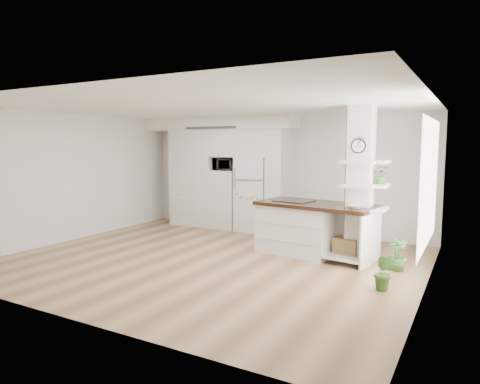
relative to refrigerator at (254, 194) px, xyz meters
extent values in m
cube|color=tan|center=(0.53, -2.68, -0.88)|extent=(7.00, 6.00, 0.01)
cube|color=white|center=(0.53, -2.68, 1.82)|extent=(7.00, 6.00, 0.04)
cube|color=silver|center=(0.53, 0.32, 0.47)|extent=(7.00, 0.04, 2.70)
cube|color=silver|center=(0.53, -5.68, 0.47)|extent=(7.00, 0.04, 2.70)
cube|color=silver|center=(-2.98, -2.68, 0.47)|extent=(0.04, 6.00, 2.70)
cube|color=silver|center=(4.03, -2.68, 0.47)|extent=(0.04, 6.00, 2.70)
cube|color=white|center=(-1.68, -0.01, 0.32)|extent=(1.20, 0.65, 2.40)
cube|color=white|center=(-0.75, -0.01, -0.17)|extent=(0.65, 0.65, 1.42)
cube|color=white|center=(-0.75, -0.01, 1.20)|extent=(0.65, 0.65, 0.65)
cube|color=white|center=(0.00, -0.01, 1.20)|extent=(0.85, 0.65, 0.65)
cube|color=white|center=(0.62, -0.01, 0.32)|extent=(0.40, 0.65, 2.40)
cube|color=silver|center=(-0.97, -0.03, 1.67)|extent=(4.00, 0.70, 0.30)
cube|color=#262626|center=(-0.97, -0.37, 1.56)|extent=(1.40, 0.04, 0.06)
cube|color=white|center=(0.00, 0.00, 0.00)|extent=(0.78, 0.66, 1.75)
cube|color=#B2B2B7|center=(0.00, -0.34, 0.36)|extent=(0.78, 0.01, 0.03)
cube|color=silver|center=(2.82, -1.48, 0.47)|extent=(0.40, 0.40, 2.70)
cube|color=tan|center=(2.61, -1.48, 0.47)|extent=(0.02, 0.40, 2.70)
cube|color=tan|center=(2.82, -1.27, 0.47)|extent=(0.40, 0.02, 2.70)
cylinder|color=black|center=(2.82, -1.69, 1.14)|extent=(0.25, 0.03, 0.25)
cylinder|color=white|center=(2.82, -1.71, 1.14)|extent=(0.21, 0.01, 0.21)
plane|color=white|center=(4.00, -2.38, 0.62)|extent=(0.00, 2.40, 2.40)
cylinder|color=white|center=(2.23, -2.53, 1.24)|extent=(0.12, 0.12, 0.10)
cube|color=white|center=(1.68, -1.43, -0.42)|extent=(1.53, 1.12, 0.91)
cube|color=white|center=(2.71, -1.58, -0.76)|extent=(0.89, 1.03, 0.04)
cube|color=white|center=(3.07, -1.63, -0.42)|extent=(0.17, 0.92, 0.91)
cube|color=#311E0E|center=(2.06, -1.48, 0.07)|extent=(2.30, 1.34, 0.07)
cube|color=black|center=(1.58, -1.41, 0.11)|extent=(0.72, 0.63, 0.01)
cube|color=olive|center=(2.65, -1.57, -0.60)|extent=(0.48, 0.39, 0.27)
cylinder|color=white|center=(2.83, -1.49, 0.21)|extent=(0.12, 0.12, 0.22)
cube|color=white|center=(-1.91, -0.23, -0.52)|extent=(0.09, 0.34, 0.71)
cube|color=white|center=(-1.35, -0.14, -0.52)|extent=(0.09, 0.34, 0.71)
cube|color=white|center=(-1.63, -0.18, -0.18)|extent=(0.65, 0.44, 0.03)
cube|color=white|center=(-1.63, -0.18, -0.49)|extent=(0.62, 0.43, 0.03)
sphere|color=white|center=(-1.55, -0.17, -0.70)|extent=(0.34, 0.34, 0.34)
imported|color=#346428|center=(3.52, -2.88, -0.61)|extent=(0.35, 0.32, 0.53)
imported|color=#346428|center=(3.52, -1.75, -0.62)|extent=(0.36, 0.36, 0.51)
imported|color=#2D2D2D|center=(-0.75, -0.06, 0.69)|extent=(0.54, 0.37, 0.30)
imported|color=#346428|center=(3.15, -1.38, 0.65)|extent=(0.27, 0.23, 0.30)
imported|color=white|center=(2.82, -1.78, 0.13)|extent=(0.22, 0.22, 0.05)
camera|label=1|loc=(4.58, -8.93, 1.16)|focal=32.00mm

